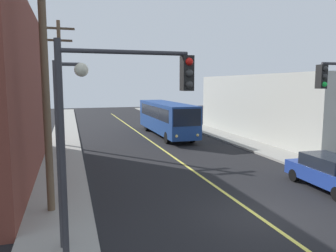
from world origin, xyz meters
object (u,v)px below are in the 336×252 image
Objects in this scene: utility_pole_near at (43,42)px; street_lamp_left at (66,128)px; traffic_signal_left_corner at (119,109)px; parked_car_blue at (329,172)px; utility_pole_mid at (60,78)px; city_bus at (166,117)px.

utility_pole_near is 4.24m from street_lamp_left.
traffic_signal_left_corner reaches higher than street_lamp_left.
utility_pole_mid is at bearing 129.80° from parked_car_blue.
traffic_signal_left_corner is (1.91, -18.08, -1.18)m from utility_pole_mid.
street_lamp_left is at bearing -168.35° from parked_car_blue.
utility_pole_mid reaches higher than parked_car_blue.
city_bus is at bearing 18.02° from utility_pole_mid.
utility_pole_near is at bearing -90.86° from utility_pole_mid.
utility_pole_near is 2.12× the size of street_lamp_left.
parked_car_blue is 0.81× the size of street_lamp_left.
street_lamp_left is at bearing 148.81° from traffic_signal_left_corner.
street_lamp_left is (-9.03, -20.32, 1.92)m from city_bus.
utility_pole_mid is 1.76× the size of street_lamp_left.
parked_car_blue is at bearing -81.12° from city_bus.
traffic_signal_left_corner is at bearing -31.19° from street_lamp_left.
utility_pole_near reaches higher than traffic_signal_left_corner.
utility_pole_near reaches higher than city_bus.
utility_pole_near is (-9.73, -17.17, 4.69)m from city_bus.
parked_car_blue is at bearing -50.20° from utility_pole_mid.
city_bus is 10.66m from utility_pole_mid.
utility_pole_mid is (-9.52, -3.10, 3.67)m from city_bus.
utility_pole_mid is (-12.32, 14.78, 4.64)m from parked_car_blue.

